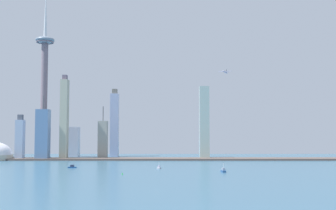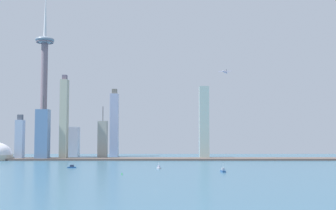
# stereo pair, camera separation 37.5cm
# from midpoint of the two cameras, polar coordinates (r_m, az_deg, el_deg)

# --- Properties ---
(ground_plane) EXTENTS (6000.00, 6000.00, 0.00)m
(ground_plane) POSITION_cam_midpoint_polar(r_m,az_deg,el_deg) (371.52, -1.52, -11.32)
(ground_plane) COLOR #355D77
(waterfront_pier) EXTENTS (726.05, 51.07, 3.24)m
(waterfront_pier) POSITION_cam_midpoint_polar(r_m,az_deg,el_deg) (784.60, -0.69, -7.26)
(waterfront_pier) COLOR brown
(waterfront_pier) RESTS_ON ground
(observation_tower) EXTENTS (36.75, 36.75, 336.58)m
(observation_tower) POSITION_cam_midpoint_polar(r_m,az_deg,el_deg) (863.01, -16.25, 4.04)
(observation_tower) COLOR slate
(observation_tower) RESTS_ON ground
(skyscraper_0) EXTENTS (26.41, 22.24, 61.58)m
(skyscraper_0) POSITION_cam_midpoint_polar(r_m,az_deg,el_deg) (912.94, -12.65, -4.85)
(skyscraper_0) COLOR #AEB1C0
(skyscraper_0) RESTS_ON ground
(skyscraper_1) EXTENTS (23.24, 20.06, 118.01)m
(skyscraper_1) POSITION_cam_midpoint_polar(r_m,az_deg,el_deg) (810.82, -16.44, -3.83)
(skyscraper_1) COLOR #577AA6
(skyscraper_1) RESTS_ON ground
(skyscraper_2) EXTENTS (14.21, 14.90, 83.09)m
(skyscraper_2) POSITION_cam_midpoint_polar(r_m,az_deg,el_deg) (828.94, -19.24, -4.31)
(skyscraper_2) COLOR #98A9C6
(skyscraper_2) RESTS_ON ground
(skyscraper_3) EXTENTS (18.11, 23.49, 138.58)m
(skyscraper_3) POSITION_cam_midpoint_polar(r_m,az_deg,el_deg) (816.83, 4.92, -2.36)
(skyscraper_3) COLOR #9DB4AF
(skyscraper_3) RESTS_ON ground
(skyscraper_4) EXTENTS (16.91, 19.93, 142.21)m
(skyscraper_4) POSITION_cam_midpoint_polar(r_m,az_deg,el_deg) (901.29, -7.17, -2.57)
(skyscraper_4) COLOR #98A6CA
(skyscraper_4) RESTS_ON ground
(skyscraper_5) EXTENTS (15.95, 24.08, 90.92)m
(skyscraper_5) POSITION_cam_midpoint_polar(r_m,az_deg,el_deg) (859.55, 4.80, -4.13)
(skyscraper_5) COLOR #6F88A3
(skyscraper_5) RESTS_ON ground
(skyscraper_6) EXTENTS (13.23, 17.60, 157.04)m
(skyscraper_6) POSITION_cam_midpoint_polar(r_m,az_deg,el_deg) (808.17, -13.74, -1.79)
(skyscraper_6) COLOR #ABAB95
(skyscraper_6) RESTS_ON ground
(skyscraper_7) EXTENTS (17.11, 16.75, 99.89)m
(skyscraper_7) POSITION_cam_midpoint_polar(r_m,az_deg,el_deg) (817.02, -8.72, -4.66)
(skyscraper_7) COLOR gray
(skyscraper_7) RESTS_ON ground
(boat_0) EXTENTS (5.93, 11.07, 11.00)m
(boat_0) POSITION_cam_midpoint_polar(r_m,az_deg,el_deg) (539.97, 7.47, -8.75)
(boat_0) COLOR #285085
(boat_0) RESTS_ON ground
(boat_2) EXTENTS (4.94, 13.11, 8.25)m
(boat_2) POSITION_cam_midpoint_polar(r_m,az_deg,el_deg) (589.13, -1.19, -8.39)
(boat_2) COLOR white
(boat_2) RESTS_ON ground
(boat_3) EXTENTS (12.02, 3.58, 4.44)m
(boat_3) POSITION_cam_midpoint_polar(r_m,az_deg,el_deg) (616.50, -12.74, -8.10)
(boat_3) COLOR navy
(boat_3) RESTS_ON ground
(channel_buoy_0) EXTENTS (1.59, 1.59, 2.47)m
(channel_buoy_0) POSITION_cam_midpoint_polar(r_m,az_deg,el_deg) (508.28, -6.14, -9.14)
(channel_buoy_0) COLOR green
(channel_buoy_0) RESTS_ON ground
(airplane) EXTENTS (24.61, 25.50, 7.66)m
(airplane) POSITION_cam_midpoint_polar(r_m,az_deg,el_deg) (804.15, 7.71, 4.44)
(airplane) COLOR #BAB0D2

